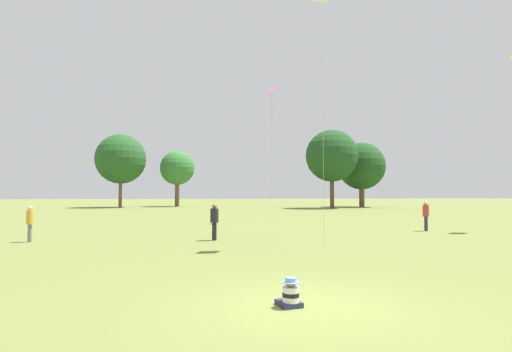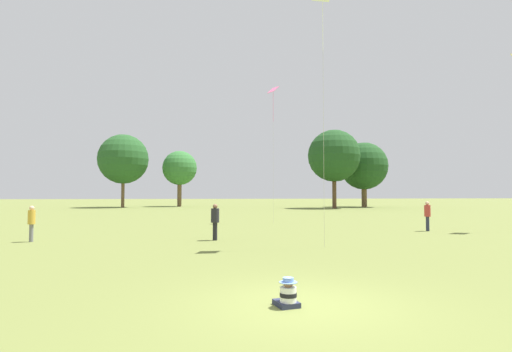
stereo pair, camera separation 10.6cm
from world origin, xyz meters
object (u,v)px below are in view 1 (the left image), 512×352
at_px(seated_toddler, 290,294).
at_px(distant_tree_0, 332,156).
at_px(kite_2, 322,6).
at_px(distant_tree_3, 121,159).
at_px(person_standing_0, 214,219).
at_px(distant_tree_2, 361,166).
at_px(person_standing_2, 30,220).
at_px(kite_3, 272,97).
at_px(person_standing_1, 426,213).
at_px(distant_tree_1, 177,168).

height_order(seated_toddler, distant_tree_0, distant_tree_0).
relative_size(kite_2, distant_tree_3, 0.95).
height_order(seated_toddler, person_standing_0, person_standing_0).
bearing_deg(seated_toddler, distant_tree_2, 52.34).
height_order(person_standing_0, distant_tree_0, distant_tree_0).
xyz_separation_m(person_standing_0, distant_tree_2, (24.86, 42.22, 5.54)).
bearing_deg(distant_tree_3, distant_tree_2, -4.92).
distance_m(person_standing_2, kite_3, 18.34).
height_order(kite_2, distant_tree_3, distant_tree_3).
height_order(person_standing_0, person_standing_2, person_standing_0).
xyz_separation_m(person_standing_2, kite_2, (12.62, -3.52, 9.02)).
relative_size(person_standing_1, distant_tree_0, 0.15).
distance_m(person_standing_0, kite_3, 14.19).
relative_size(distant_tree_2, distant_tree_3, 0.91).
bearing_deg(kite_2, distant_tree_1, -36.81).
height_order(person_standing_0, distant_tree_3, distant_tree_3).
distance_m(person_standing_0, person_standing_2, 8.29).
relative_size(seated_toddler, distant_tree_2, 0.06).
xyz_separation_m(seated_toddler, distant_tree_1, (-5.75, 59.93, 6.14)).
xyz_separation_m(kite_2, distant_tree_1, (-8.98, 51.81, -3.62)).
bearing_deg(distant_tree_2, person_standing_1, -107.62).
xyz_separation_m(person_standing_0, distant_tree_3, (-13.12, 45.49, 6.53)).
height_order(kite_2, distant_tree_1, kite_2).
relative_size(kite_3, distant_tree_3, 0.90).
relative_size(kite_3, distant_tree_1, 1.10).
distance_m(person_standing_2, distant_tree_3, 45.74).
distance_m(distant_tree_0, distant_tree_2, 8.07).
bearing_deg(person_standing_2, distant_tree_2, -52.19).
bearing_deg(kite_3, person_standing_0, -9.79).
xyz_separation_m(seated_toddler, distant_tree_3, (-14.23, 56.64, 7.29)).
bearing_deg(person_standing_2, kite_2, -119.34).
bearing_deg(person_standing_1, distant_tree_1, 73.60).
height_order(person_standing_1, person_standing_2, person_standing_1).
distance_m(distant_tree_1, distant_tree_2, 30.21).
bearing_deg(person_standing_0, distant_tree_1, 173.41).
distance_m(person_standing_1, kite_2, 13.46).
distance_m(kite_2, distant_tree_3, 51.64).
height_order(seated_toddler, distant_tree_3, distant_tree_3).
xyz_separation_m(person_standing_2, distant_tree_3, (-4.84, 45.01, 6.55)).
height_order(person_standing_2, kite_3, kite_3).
bearing_deg(distant_tree_2, kite_2, -114.38).
relative_size(kite_2, kite_3, 1.06).
bearing_deg(seated_toddler, kite_2, 54.62).
bearing_deg(distant_tree_3, person_standing_0, -73.91).
bearing_deg(seated_toddler, person_standing_2, 115.24).
xyz_separation_m(seated_toddler, distant_tree_0, (17.25, 48.73, 7.45)).
xyz_separation_m(person_standing_0, person_standing_2, (-8.28, 0.48, -0.02)).
bearing_deg(person_standing_0, person_standing_2, -105.31).
bearing_deg(person_standing_1, distant_tree_3, 84.17).
relative_size(seated_toddler, kite_2, 0.05).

